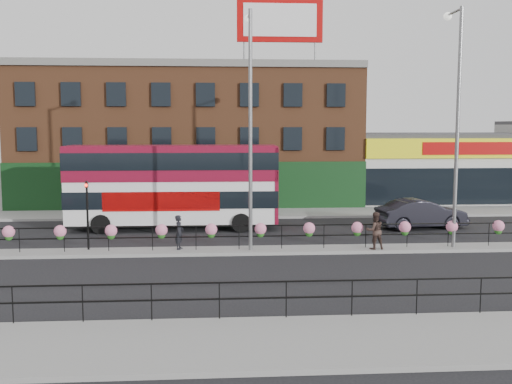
{
  "coord_description": "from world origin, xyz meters",
  "views": [
    {
      "loc": [
        -2.11,
        -27.45,
        5.86
      ],
      "look_at": [
        0.0,
        3.0,
        2.5
      ],
      "focal_mm": 42.0,
      "sensor_mm": 36.0,
      "label": 1
    }
  ],
  "objects": [
    {
      "name": "double_decker_bus",
      "position": [
        -4.44,
        6.64,
        2.94
      ],
      "size": [
        11.85,
        3.06,
        4.78
      ],
      "color": "white",
      "rests_on": "ground"
    },
    {
      "name": "pedestrian_b",
      "position": [
        5.32,
        -0.41,
        1.02
      ],
      "size": [
        1.01,
        0.87,
        1.75
      ],
      "primitive_type": "imported",
      "rotation": [
        0.0,
        0.0,
        3.27
      ],
      "color": "#3F2C26",
      "rests_on": "median"
    },
    {
      "name": "lamp_column_east",
      "position": [
        9.21,
        0.15,
        6.79
      ],
      "size": [
        0.4,
        1.97,
        11.2
      ],
      "color": "slate",
      "rests_on": "median"
    },
    {
      "name": "supermarket",
      "position": [
        16.0,
        19.9,
        2.65
      ],
      "size": [
        15.0,
        12.25,
        5.3
      ],
      "color": "silver",
      "rests_on": "ground"
    },
    {
      "name": "median",
      "position": [
        0.0,
        0.0,
        0.07
      ],
      "size": [
        60.0,
        1.6,
        0.15
      ],
      "primitive_type": "cube",
      "color": "gray",
      "rests_on": "ground"
    },
    {
      "name": "north_pavement",
      "position": [
        0.0,
        12.0,
        0.07
      ],
      "size": [
        60.0,
        4.0,
        0.15
      ],
      "primitive_type": "cube",
      "color": "gray",
      "rests_on": "ground"
    },
    {
      "name": "south_pavement",
      "position": [
        0.0,
        -12.0,
        0.07
      ],
      "size": [
        60.0,
        4.0,
        0.15
      ],
      "primitive_type": "cube",
      "color": "gray",
      "rests_on": "ground"
    },
    {
      "name": "pedestrian_a",
      "position": [
        -3.78,
        0.21,
        0.95
      ],
      "size": [
        0.74,
        0.62,
        1.6
      ],
      "primitive_type": "imported",
      "rotation": [
        0.0,
        0.0,
        1.37
      ],
      "color": "black",
      "rests_on": "median"
    },
    {
      "name": "ground",
      "position": [
        0.0,
        0.0,
        0.0
      ],
      "size": [
        120.0,
        120.0,
        0.0
      ],
      "primitive_type": "plane",
      "color": "black",
      "rests_on": "ground"
    },
    {
      "name": "traffic_light_median",
      "position": [
        -8.0,
        0.39,
        2.47
      ],
      "size": [
        0.15,
        0.28,
        3.65
      ],
      "color": "black",
      "rests_on": "median"
    },
    {
      "name": "car",
      "position": [
        9.73,
        5.86,
        0.85
      ],
      "size": [
        3.29,
        5.66,
        1.69
      ],
      "primitive_type": "imported",
      "rotation": [
        0.0,
        0.0,
        1.72
      ],
      "color": "black",
      "rests_on": "ground"
    },
    {
      "name": "median_railing",
      "position": [
        -0.0,
        0.0,
        1.05
      ],
      "size": [
        30.04,
        0.56,
        1.23
      ],
      "color": "black",
      "rests_on": "median"
    },
    {
      "name": "lamp_column_west",
      "position": [
        -0.47,
        0.12,
        6.64
      ],
      "size": [
        0.39,
        1.92,
        10.95
      ],
      "color": "slate",
      "rests_on": "median"
    },
    {
      "name": "billboard",
      "position": [
        2.5,
        14.99,
        13.18
      ],
      "size": [
        6.0,
        0.29,
        4.4
      ],
      "color": "#A30505",
      "rests_on": "brick_building"
    },
    {
      "name": "yellow_line_inner",
      "position": [
        0.0,
        -9.7,
        0.01
      ],
      "size": [
        60.0,
        0.1,
        0.01
      ],
      "primitive_type": "cube",
      "color": "gold",
      "rests_on": "ground"
    },
    {
      "name": "south_railing",
      "position": [
        -2.0,
        -10.1,
        0.96
      ],
      "size": [
        20.04,
        0.05,
        1.12
      ],
      "color": "black",
      "rests_on": "south_pavement"
    },
    {
      "name": "brick_building",
      "position": [
        -4.0,
        19.96,
        5.13
      ],
      "size": [
        25.0,
        12.21,
        10.3
      ],
      "color": "brown",
      "rests_on": "ground"
    },
    {
      "name": "yellow_line_outer",
      "position": [
        0.0,
        -9.88,
        0.01
      ],
      "size": [
        60.0,
        0.1,
        0.01
      ],
      "primitive_type": "cube",
      "color": "gold",
      "rests_on": "ground"
    }
  ]
}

